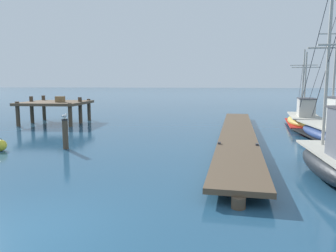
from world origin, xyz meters
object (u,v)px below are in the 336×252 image
object	(u,v)px
perched_seagull	(64,116)
fishing_boat_0	(304,118)
fishing_boat_2	(335,130)
mooring_buoy	(1,145)
mooring_piling	(65,133)

from	to	relation	value
perched_seagull	fishing_boat_0	bearing A→B (deg)	37.02
fishing_boat_0	perched_seagull	bearing A→B (deg)	-142.98
fishing_boat_0	fishing_boat_2	size ratio (longest dim) A/B	1.00
perched_seagull	fishing_boat_2	bearing A→B (deg)	14.64
mooring_buoy	fishing_boat_0	bearing A→B (deg)	34.15
mooring_buoy	mooring_piling	bearing A→B (deg)	17.55
fishing_boat_0	mooring_buoy	size ratio (longest dim) A/B	12.40
mooring_piling	mooring_buoy	size ratio (longest dim) A/B	2.43
perched_seagull	mooring_buoy	xyz separation A→B (m)	(-2.74, -0.86, -1.32)
fishing_boat_0	mooring_buoy	distance (m)	19.22
fishing_boat_2	perched_seagull	distance (m)	13.52
fishing_boat_0	perched_seagull	distance (m)	16.51
fishing_boat_0	mooring_buoy	world-z (taller)	fishing_boat_0
mooring_piling	perched_seagull	distance (m)	0.83
mooring_piling	mooring_buoy	world-z (taller)	mooring_piling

